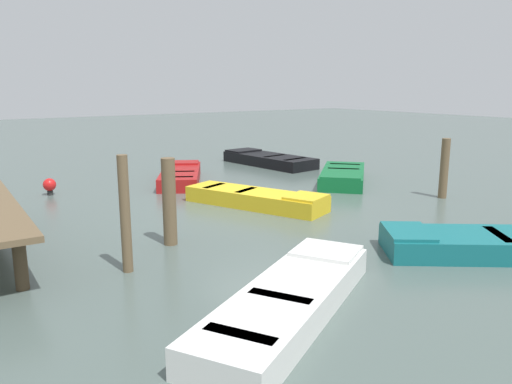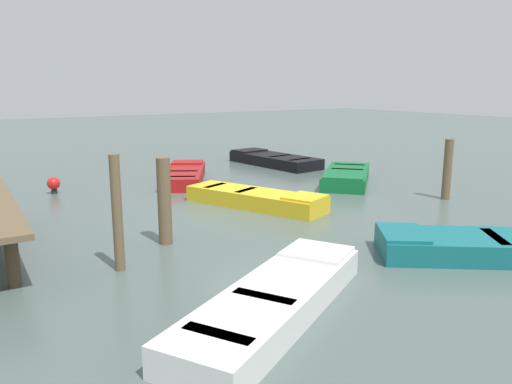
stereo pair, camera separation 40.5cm
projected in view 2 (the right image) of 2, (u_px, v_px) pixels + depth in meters
name	position (u px, v px, depth m)	size (l,w,h in m)	color
ground_plane	(256.00, 205.00, 13.12)	(80.00, 80.00, 0.00)	#4C5B56
rowboat_black	(274.00, 160.00, 19.61)	(4.14, 1.86, 0.46)	black
rowboat_teal	(477.00, 246.00, 9.13)	(3.18, 3.64, 0.46)	#14666B
rowboat_green	(346.00, 176.00, 16.06)	(3.38, 3.48, 0.46)	#0F602D
rowboat_red	(184.00, 175.00, 16.26)	(3.63, 2.76, 0.46)	maroon
rowboat_yellow	(256.00, 198.00, 12.94)	(3.91, 2.42, 0.46)	gold
rowboat_white	(275.00, 299.00, 6.85)	(2.99, 4.10, 0.46)	silver
mooring_piling_far_left	(164.00, 201.00, 9.78)	(0.27, 0.27, 1.71)	brown
mooring_piling_far_right	(117.00, 213.00, 8.33)	(0.17, 0.17, 1.98)	brown
mooring_piling_mid_left	(447.00, 169.00, 13.64)	(0.23, 0.23, 1.65)	brown
marker_buoy	(54.00, 184.00, 14.44)	(0.36, 0.36, 0.48)	#262626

